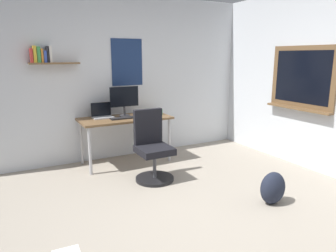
{
  "coord_description": "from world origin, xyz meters",
  "views": [
    {
      "loc": [
        -1.54,
        -2.43,
        1.66
      ],
      "look_at": [
        0.14,
        0.72,
        0.85
      ],
      "focal_mm": 33.36,
      "sensor_mm": 36.0,
      "label": 1
    }
  ],
  "objects_px": {
    "office_chair": "(152,150)",
    "backpack": "(273,188)",
    "desk": "(125,122)",
    "computer_mouse": "(140,116)",
    "keyboard": "(123,118)",
    "monitor_primary": "(124,99)",
    "coffee_mug": "(160,112)",
    "laptop": "(102,114)"
  },
  "relations": [
    {
      "from": "office_chair",
      "to": "backpack",
      "type": "xyz_separation_m",
      "value": [
        0.89,
        -1.32,
        -0.22
      ]
    },
    {
      "from": "desk",
      "to": "computer_mouse",
      "type": "bearing_deg",
      "value": -21.0
    },
    {
      "from": "office_chair",
      "to": "computer_mouse",
      "type": "distance_m",
      "value": 0.82
    },
    {
      "from": "office_chair",
      "to": "keyboard",
      "type": "distance_m",
      "value": 0.82
    },
    {
      "from": "monitor_primary",
      "to": "computer_mouse",
      "type": "bearing_deg",
      "value": -46.5
    },
    {
      "from": "desk",
      "to": "coffee_mug",
      "type": "xyz_separation_m",
      "value": [
        0.59,
        -0.03,
        0.12
      ]
    },
    {
      "from": "laptop",
      "to": "keyboard",
      "type": "bearing_deg",
      "value": -43.93
    },
    {
      "from": "monitor_primary",
      "to": "coffee_mug",
      "type": "height_order",
      "value": "monitor_primary"
    },
    {
      "from": "desk",
      "to": "coffee_mug",
      "type": "bearing_deg",
      "value": -2.98
    },
    {
      "from": "desk",
      "to": "office_chair",
      "type": "xyz_separation_m",
      "value": [
        0.08,
        -0.81,
        -0.24
      ]
    },
    {
      "from": "computer_mouse",
      "to": "office_chair",
      "type": "bearing_deg",
      "value": -100.19
    },
    {
      "from": "computer_mouse",
      "to": "backpack",
      "type": "bearing_deg",
      "value": -69.77
    },
    {
      "from": "keyboard",
      "to": "office_chair",
      "type": "bearing_deg",
      "value": -78.55
    },
    {
      "from": "backpack",
      "to": "keyboard",
      "type": "bearing_deg",
      "value": 116.81
    },
    {
      "from": "desk",
      "to": "laptop",
      "type": "bearing_deg",
      "value": 153.89
    },
    {
      "from": "desk",
      "to": "laptop",
      "type": "relative_size",
      "value": 4.47
    },
    {
      "from": "monitor_primary",
      "to": "computer_mouse",
      "type": "distance_m",
      "value": 0.36
    },
    {
      "from": "keyboard",
      "to": "backpack",
      "type": "distance_m",
      "value": 2.36
    },
    {
      "from": "laptop",
      "to": "keyboard",
      "type": "xyz_separation_m",
      "value": [
        0.24,
        -0.23,
        -0.04
      ]
    },
    {
      "from": "laptop",
      "to": "keyboard",
      "type": "relative_size",
      "value": 0.84
    },
    {
      "from": "monitor_primary",
      "to": "keyboard",
      "type": "height_order",
      "value": "monitor_primary"
    },
    {
      "from": "office_chair",
      "to": "keyboard",
      "type": "xyz_separation_m",
      "value": [
        -0.15,
        0.73,
        0.33
      ]
    },
    {
      "from": "monitor_primary",
      "to": "keyboard",
      "type": "distance_m",
      "value": 0.34
    },
    {
      "from": "backpack",
      "to": "desk",
      "type": "bearing_deg",
      "value": 114.39
    },
    {
      "from": "laptop",
      "to": "coffee_mug",
      "type": "distance_m",
      "value": 0.92
    },
    {
      "from": "desk",
      "to": "backpack",
      "type": "xyz_separation_m",
      "value": [
        0.97,
        -2.13,
        -0.46
      ]
    },
    {
      "from": "computer_mouse",
      "to": "backpack",
      "type": "distance_m",
      "value": 2.25
    },
    {
      "from": "monitor_primary",
      "to": "backpack",
      "type": "height_order",
      "value": "monitor_primary"
    },
    {
      "from": "desk",
      "to": "backpack",
      "type": "distance_m",
      "value": 2.38
    },
    {
      "from": "keyboard",
      "to": "computer_mouse",
      "type": "height_order",
      "value": "computer_mouse"
    },
    {
      "from": "office_chair",
      "to": "monitor_primary",
      "type": "height_order",
      "value": "monitor_primary"
    },
    {
      "from": "desk",
      "to": "keyboard",
      "type": "height_order",
      "value": "keyboard"
    },
    {
      "from": "keyboard",
      "to": "monitor_primary",
      "type": "bearing_deg",
      "value": 60.73
    },
    {
      "from": "laptop",
      "to": "coffee_mug",
      "type": "xyz_separation_m",
      "value": [
        0.9,
        -0.18,
        -0.01
      ]
    },
    {
      "from": "laptop",
      "to": "computer_mouse",
      "type": "height_order",
      "value": "laptop"
    },
    {
      "from": "monitor_primary",
      "to": "computer_mouse",
      "type": "height_order",
      "value": "monitor_primary"
    },
    {
      "from": "office_chair",
      "to": "coffee_mug",
      "type": "xyz_separation_m",
      "value": [
        0.51,
        0.78,
        0.36
      ]
    },
    {
      "from": "laptop",
      "to": "monitor_primary",
      "type": "bearing_deg",
      "value": -7.92
    },
    {
      "from": "monitor_primary",
      "to": "desk",
      "type": "bearing_deg",
      "value": -108.33
    },
    {
      "from": "monitor_primary",
      "to": "computer_mouse",
      "type": "xyz_separation_m",
      "value": [
        0.18,
        -0.19,
        -0.25
      ]
    },
    {
      "from": "desk",
      "to": "laptop",
      "type": "height_order",
      "value": "laptop"
    },
    {
      "from": "office_chair",
      "to": "computer_mouse",
      "type": "bearing_deg",
      "value": 79.81
    }
  ]
}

